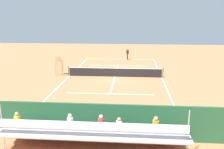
% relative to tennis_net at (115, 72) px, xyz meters
% --- Properties ---
extents(ground_plane, '(60.00, 60.00, 0.00)m').
position_rel_tennis_net_xyz_m(ground_plane, '(0.00, 0.00, -0.50)').
color(ground_plane, '#CC7047').
extents(court_line_markings, '(10.10, 22.20, 0.01)m').
position_rel_tennis_net_xyz_m(court_line_markings, '(0.00, -0.04, -0.50)').
color(court_line_markings, white).
rests_on(court_line_markings, ground).
extents(tennis_net, '(10.30, 0.10, 1.07)m').
position_rel_tennis_net_xyz_m(tennis_net, '(0.00, 0.00, 0.00)').
color(tennis_net, black).
rests_on(tennis_net, ground).
extents(backdrop_wall, '(18.00, 0.16, 2.00)m').
position_rel_tennis_net_xyz_m(backdrop_wall, '(0.00, 14.00, 0.50)').
color(backdrop_wall, '#235633').
rests_on(backdrop_wall, ground).
extents(bleacher_stand, '(9.06, 2.40, 2.35)m').
position_rel_tennis_net_xyz_m(bleacher_stand, '(0.00, 15.34, 0.41)').
color(bleacher_stand, '#B2B2B7').
rests_on(bleacher_stand, ground).
extents(umpire_chair, '(0.67, 0.67, 2.14)m').
position_rel_tennis_net_xyz_m(umpire_chair, '(6.20, -0.11, 0.81)').
color(umpire_chair, '#A88456').
rests_on(umpire_chair, ground).
extents(courtside_bench, '(1.80, 0.40, 0.93)m').
position_rel_tennis_net_xyz_m(courtside_bench, '(-3.37, 13.27, 0.06)').
color(courtside_bench, '#33383D').
rests_on(courtside_bench, ground).
extents(equipment_bag, '(0.90, 0.36, 0.36)m').
position_rel_tennis_net_xyz_m(equipment_bag, '(-1.83, 13.40, -0.32)').
color(equipment_bag, '#334C8C').
rests_on(equipment_bag, ground).
extents(tennis_player, '(0.40, 0.54, 1.93)m').
position_rel_tennis_net_xyz_m(tennis_player, '(-1.10, -10.63, 0.51)').
color(tennis_player, black).
rests_on(tennis_player, ground).
extents(tennis_racket, '(0.32, 0.57, 0.03)m').
position_rel_tennis_net_xyz_m(tennis_racket, '(-0.26, -10.98, -0.49)').
color(tennis_racket, black).
rests_on(tennis_racket, ground).
extents(tennis_ball_near, '(0.07, 0.07, 0.07)m').
position_rel_tennis_net_xyz_m(tennis_ball_near, '(-2.66, -7.09, -0.47)').
color(tennis_ball_near, '#CCDB33').
rests_on(tennis_ball_near, ground).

